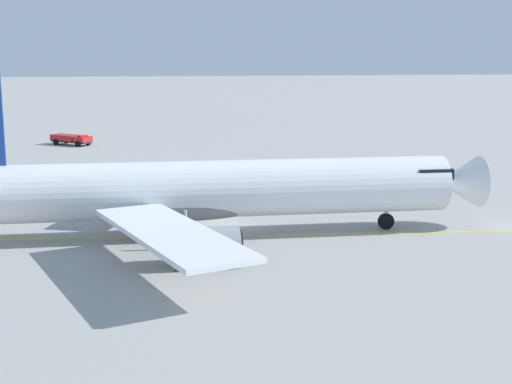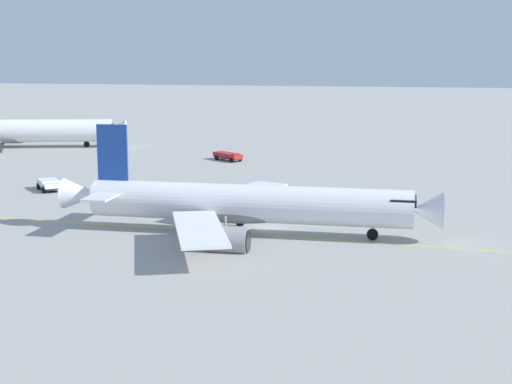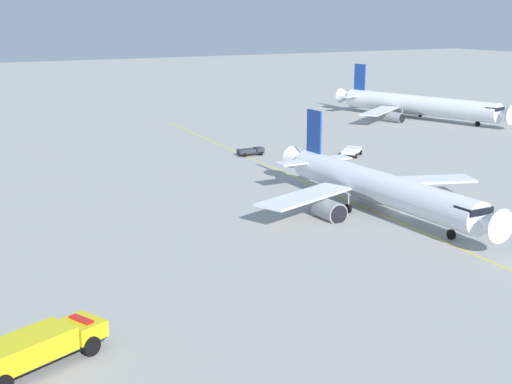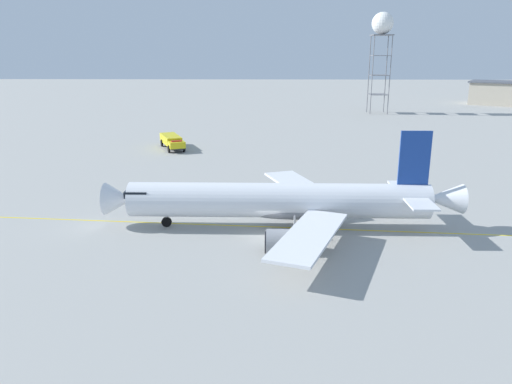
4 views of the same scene
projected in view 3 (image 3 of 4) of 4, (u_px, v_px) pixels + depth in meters
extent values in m
plane|color=#9E9E99|center=(401.00, 212.00, 87.37)|extent=(600.00, 600.00, 0.00)
cylinder|color=white|center=(379.00, 187.00, 86.34)|extent=(3.81, 32.03, 3.71)
cone|color=white|center=(489.00, 223.00, 71.75)|extent=(3.53, 3.01, 3.52)
cone|color=white|center=(300.00, 159.00, 101.11)|extent=(3.17, 4.01, 3.15)
cube|color=black|center=(474.00, 209.00, 73.42)|extent=(3.16, 2.41, 0.70)
ellipsoid|color=slate|center=(371.00, 193.00, 87.94)|extent=(3.38, 11.54, 2.04)
cube|color=#193D93|center=(314.00, 131.00, 97.16)|extent=(0.25, 3.20, 5.68)
cube|color=white|center=(333.00, 158.00, 99.59)|extent=(4.77, 2.62, 0.20)
cube|color=white|center=(294.00, 163.00, 96.63)|extent=(4.77, 2.62, 0.20)
cube|color=white|center=(420.00, 180.00, 92.89)|extent=(14.33, 8.60, 0.28)
cube|color=white|center=(305.00, 196.00, 84.62)|extent=(14.34, 8.52, 0.28)
cylinder|color=gray|center=(418.00, 197.00, 90.56)|extent=(2.53, 3.81, 2.52)
cylinder|color=black|center=(429.00, 200.00, 88.90)|extent=(2.14, 0.16, 2.14)
cylinder|color=gray|center=(329.00, 211.00, 84.24)|extent=(2.53, 3.81, 2.52)
cylinder|color=black|center=(339.00, 215.00, 82.59)|extent=(2.14, 0.16, 2.14)
cylinder|color=#9EA0A5|center=(452.00, 226.00, 76.41)|extent=(0.20, 0.20, 1.93)
cylinder|color=black|center=(451.00, 234.00, 76.64)|extent=(0.30, 1.10, 1.10)
cylinder|color=#9EA0A5|center=(392.00, 194.00, 89.62)|extent=(0.20, 0.20, 1.93)
cylinder|color=black|center=(391.00, 202.00, 89.85)|extent=(0.30, 1.10, 1.10)
cylinder|color=#9EA0A5|center=(348.00, 201.00, 86.54)|extent=(0.20, 0.20, 1.93)
cylinder|color=black|center=(348.00, 208.00, 86.78)|extent=(0.30, 1.10, 1.10)
cylinder|color=white|center=(419.00, 105.00, 162.45)|extent=(13.25, 38.69, 4.18)
cone|color=white|center=(504.00, 114.00, 147.83)|extent=(4.57, 3.86, 3.97)
cone|color=white|center=(347.00, 96.00, 177.20)|extent=(4.40, 4.73, 3.56)
cube|color=black|center=(495.00, 109.00, 149.16)|extent=(4.02, 3.17, 0.70)
ellipsoid|color=slate|center=(412.00, 109.00, 164.10)|extent=(6.97, 14.46, 2.30)
cube|color=#193D93|center=(360.00, 77.00, 173.33)|extent=(0.99, 3.17, 6.09)
cube|color=white|center=(368.00, 94.00, 176.69)|extent=(5.84, 3.80, 0.20)
cube|color=white|center=(350.00, 96.00, 172.02)|extent=(5.84, 3.80, 0.20)
cube|color=white|center=(432.00, 103.00, 171.54)|extent=(16.33, 5.85, 0.28)
cube|color=white|center=(380.00, 111.00, 158.19)|extent=(15.46, 12.28, 0.28)
cylinder|color=gray|center=(435.00, 111.00, 168.60)|extent=(3.10, 4.12, 2.29)
cylinder|color=black|center=(442.00, 112.00, 167.25)|extent=(1.93, 0.61, 1.95)
cylinder|color=gray|center=(395.00, 117.00, 158.41)|extent=(3.10, 4.12, 2.29)
cylinder|color=black|center=(402.00, 118.00, 157.07)|extent=(1.93, 0.61, 1.95)
cylinder|color=#9EA0A5|center=(478.00, 119.00, 152.38)|extent=(0.20, 0.20, 1.88)
cylinder|color=black|center=(478.00, 124.00, 152.61)|extent=(0.55, 1.14, 1.10)
cylinder|color=#9EA0A5|center=(420.00, 110.00, 166.54)|extent=(0.20, 0.20, 1.88)
cylinder|color=black|center=(420.00, 114.00, 166.76)|extent=(0.55, 1.14, 1.10)
cylinder|color=#9EA0A5|center=(402.00, 113.00, 161.91)|extent=(0.20, 0.20, 1.88)
cylinder|color=black|center=(402.00, 117.00, 162.13)|extent=(0.55, 1.14, 1.10)
cube|color=#232326|center=(352.00, 153.00, 121.32)|extent=(4.97, 4.56, 0.20)
cube|color=white|center=(349.00, 152.00, 119.72)|extent=(2.59, 2.73, 0.55)
cube|color=black|center=(348.00, 153.00, 119.14)|extent=(1.31, 1.59, 0.31)
cube|color=white|center=(353.00, 149.00, 121.94)|extent=(3.92, 3.81, 0.70)
cylinder|color=black|center=(356.00, 156.00, 119.41)|extent=(0.80, 0.72, 0.80)
cylinder|color=black|center=(342.00, 155.00, 120.25)|extent=(0.80, 0.72, 0.80)
cylinder|color=black|center=(361.00, 152.00, 122.30)|extent=(0.80, 0.72, 0.80)
cylinder|color=black|center=(347.00, 151.00, 123.14)|extent=(0.80, 0.72, 0.80)
cube|color=#232326|center=(251.00, 153.00, 121.74)|extent=(4.52, 1.64, 0.20)
cube|color=#2D333D|center=(259.00, 150.00, 122.31)|extent=(1.42, 1.74, 0.70)
cube|color=black|center=(262.00, 149.00, 122.54)|extent=(0.15, 1.41, 0.39)
cube|color=#2D333D|center=(246.00, 151.00, 121.31)|extent=(3.00, 1.82, 0.60)
cylinder|color=black|center=(257.00, 152.00, 123.17)|extent=(0.65, 0.31, 0.64)
cylinder|color=black|center=(261.00, 154.00, 121.72)|extent=(0.65, 0.31, 0.64)
cylinder|color=black|center=(241.00, 153.00, 121.87)|extent=(0.65, 0.31, 0.64)
cylinder|color=black|center=(245.00, 155.00, 120.42)|extent=(0.65, 0.31, 0.64)
cube|color=#232326|center=(35.00, 358.00, 48.70)|extent=(10.59, 6.30, 0.20)
cube|color=yellow|center=(82.00, 328.00, 51.60)|extent=(3.34, 3.61, 1.20)
cube|color=black|center=(94.00, 321.00, 52.40)|extent=(1.01, 2.29, 0.67)
cube|color=yellow|center=(17.00, 353.00, 47.49)|extent=(8.35, 5.70, 1.60)
cube|color=red|center=(81.00, 319.00, 51.43)|extent=(1.34, 2.11, 0.16)
cylinder|color=black|center=(65.00, 335.00, 52.39)|extent=(1.40, 0.80, 1.40)
cylinder|color=black|center=(92.00, 346.00, 50.64)|extent=(1.40, 0.80, 1.40)
cube|color=yellow|center=(363.00, 206.00, 89.83)|extent=(12.81, 151.82, 0.01)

